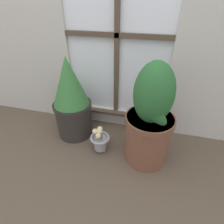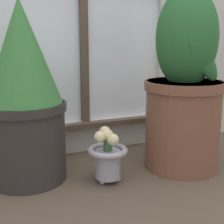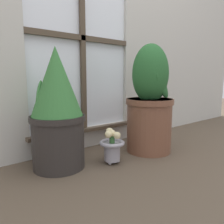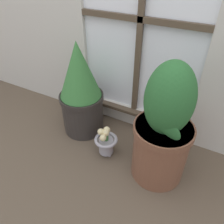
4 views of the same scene
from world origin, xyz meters
name	(u,v)px [view 4 (image 4 of 4)]	position (x,y,z in m)	size (l,w,h in m)	color
ground_plane	(94,179)	(0.00, 0.00, 0.00)	(10.00, 10.00, 0.00)	brown
potted_plant_left	(81,91)	(-0.32, 0.37, 0.34)	(0.31, 0.31, 0.69)	#2D2826
potted_plant_right	(163,132)	(0.32, 0.24, 0.34)	(0.33, 0.33, 0.75)	brown
flower_vase	(106,142)	(-0.04, 0.22, 0.11)	(0.15, 0.15, 0.22)	#99939E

